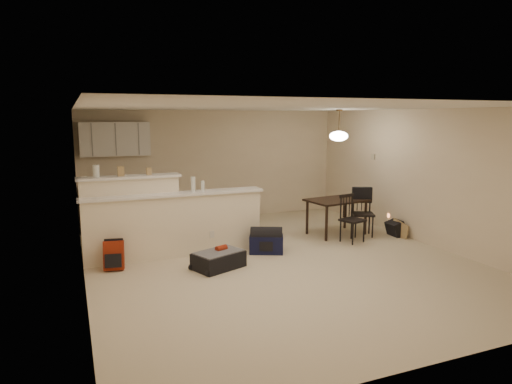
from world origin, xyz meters
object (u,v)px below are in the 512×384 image
dining_table (337,203)px  red_backpack (114,255)px  dining_chair_near (353,219)px  suitcase (219,260)px  navy_duffel (266,244)px  pendant_lamp (339,136)px  dining_chair_far (363,213)px  black_daypack (396,229)px

dining_table → red_backpack: bearing=179.4°
dining_chair_near → suitcase: bearing=174.1°
navy_duffel → dining_chair_near: bearing=25.6°
pendant_lamp → dining_chair_near: size_ratio=0.69×
dining_table → navy_duffel: (-1.82, -0.64, -0.48)m
dining_chair_far → navy_duffel: dining_chair_far is taller
dining_chair_near → red_backpack: dining_chair_near is taller
pendant_lamp → dining_chair_near: 1.66m
dining_chair_near → navy_duffel: (-1.79, -0.03, -0.29)m
suitcase → navy_duffel: size_ratio=1.30×
dining_chair_near → navy_duffel: 1.82m
dining_chair_far → dining_chair_near: bearing=-121.1°
dining_chair_near → suitcase: size_ratio=1.19×
suitcase → black_daypack: size_ratio=2.23×
dining_chair_far → navy_duffel: 2.30m
dining_chair_near → black_daypack: 1.10m
dining_table → navy_duffel: 1.99m
dining_chair_far → dining_table: bearing=169.1°
suitcase → navy_duffel: 1.12m
dining_chair_near → dining_chair_far: dining_chair_far is taller
pendant_lamp → dining_chair_far: bearing=-35.1°
red_backpack → pendant_lamp: bearing=18.1°
dining_chair_near → red_backpack: size_ratio=2.00×
dining_chair_near → suitcase: 2.88m
dining_chair_far → black_daypack: bearing=0.3°
red_backpack → dining_table: bearing=18.1°
suitcase → black_daypack: black_daypack is taller
suitcase → pendant_lamp: bearing=-0.8°
dining_chair_near → black_daypack: (1.06, 0.05, -0.30)m
pendant_lamp → dining_chair_far: size_ratio=0.66×
red_backpack → navy_duffel: red_backpack is taller
dining_table → dining_chair_far: 0.55m
dining_table → dining_chair_far: dining_chair_far is taller
navy_duffel → black_daypack: size_ratio=1.71×
pendant_lamp → dining_chair_far: 1.61m
red_backpack → navy_duffel: 2.55m
dining_chair_far → suitcase: (-3.27, -0.81, -0.34)m
dining_table → suitcase: size_ratio=1.65×
dining_chair_far → black_daypack: size_ratio=2.77×
dining_chair_near → navy_duffel: dining_chair_near is taller
dining_chair_far → suitcase: dining_chair_far is taller
dining_table → pendant_lamp: pendant_lamp is taller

